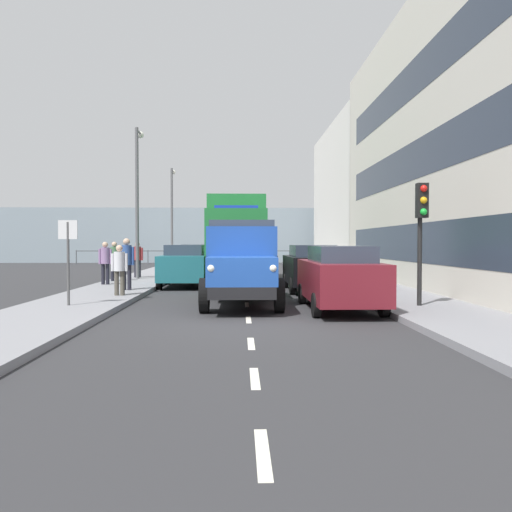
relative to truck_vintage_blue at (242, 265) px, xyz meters
name	(u,v)px	position (x,y,z in m)	size (l,w,h in m)	color
ground_plane	(245,285)	(-0.15, -7.44, -1.18)	(80.00, 80.00, 0.00)	#2D2D30
sidewalk_left	(355,283)	(-4.91, -7.44, -1.10)	(2.72, 44.59, 0.15)	gray
sidewalk_right	(133,283)	(4.61, -7.44, -1.10)	(2.72, 44.59, 0.15)	gray
road_centreline_markings	(245,286)	(-0.15, -6.87, -1.17)	(0.12, 40.23, 0.01)	silver
building_terrace	(508,139)	(-9.52, -3.67, 4.32)	(6.53, 22.75, 11.00)	beige
building_far_block	(374,198)	(-9.53, -22.19, 3.86)	(6.52, 14.37, 10.08)	silver
sea_horizon	(242,235)	(-0.15, -32.74, 1.32)	(80.00, 0.80, 5.00)	#84939E
seawall_railing	(243,253)	(-0.15, -29.14, -0.26)	(28.08, 0.08, 1.20)	#4C5156
truck_vintage_blue	(242,265)	(0.00, 0.00, 0.00)	(2.17, 5.64, 2.43)	black
lorry_cargo_green	(237,237)	(0.20, -8.98, 0.90)	(2.58, 8.20, 3.87)	#1E7033
car_maroon_kerbside_near	(339,277)	(-2.61, 0.86, -0.28)	(1.82, 4.53, 1.72)	maroon
car_black_kerbside_1	(311,267)	(-2.61, -4.59, -0.28)	(1.86, 4.30, 1.72)	black
car_teal_oppositeside_0	(185,265)	(2.31, -6.61, -0.28)	(1.90, 3.92, 1.72)	#1E6670
car_grey_oppositeside_1	(197,260)	(2.31, -12.35, -0.28)	(1.86, 4.16, 1.72)	slate
pedestrian_couple_a	(119,266)	(3.84, -1.72, -0.10)	(0.53, 0.34, 1.58)	#4C473D
pedestrian_with_bag	(127,259)	(4.02, -3.59, 0.04)	(0.53, 0.34, 1.81)	black
pedestrian_couple_b	(105,259)	(5.40, -6.04, -0.03)	(0.53, 0.34, 1.69)	black
pedestrian_strolling	(114,258)	(5.50, -7.91, -0.03)	(0.53, 0.34, 1.70)	black
pedestrian_near_railing	(137,256)	(4.95, -10.17, -0.03)	(0.53, 0.34, 1.70)	black
traffic_light_near	(421,217)	(-4.68, 1.25, 1.29)	(0.28, 0.41, 3.20)	black
lamp_post_promenade	(138,190)	(4.79, -9.48, 3.08)	(0.32, 1.14, 6.96)	#59595B
lamp_post_far	(172,209)	(4.81, -21.61, 3.02)	(0.32, 1.14, 6.85)	#59595B
street_sign	(68,247)	(4.59, 0.81, 0.50)	(0.50, 0.07, 2.25)	#4C4C4C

